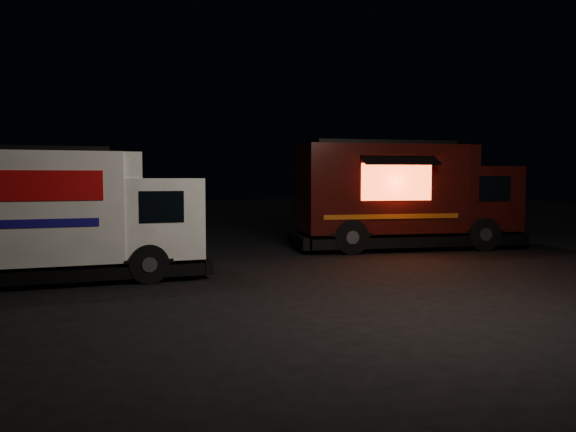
# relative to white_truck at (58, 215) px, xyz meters

# --- Properties ---
(ground) EXTENTS (80.00, 80.00, 0.00)m
(ground) POSITION_rel_white_truck_xyz_m (4.60, -2.85, -1.43)
(ground) COLOR black
(ground) RESTS_ON ground
(white_truck) EXTENTS (6.61, 3.35, 2.86)m
(white_truck) POSITION_rel_white_truck_xyz_m (0.00, 0.00, 0.00)
(white_truck) COLOR white
(white_truck) RESTS_ON ground
(red_truck) EXTENTS (7.62, 4.83, 3.33)m
(red_truck) POSITION_rel_white_truck_xyz_m (10.33, 0.55, 0.23)
(red_truck) COLOR #390A0B
(red_truck) RESTS_ON ground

